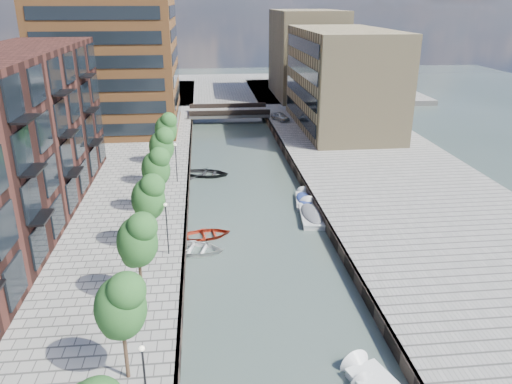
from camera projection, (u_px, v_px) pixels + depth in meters
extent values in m
plane|color=#38473F|center=(246.00, 188.00, 53.36)|extent=(300.00, 300.00, 0.00)
cube|color=gray|center=(391.00, 178.00, 54.77)|extent=(20.00, 140.00, 1.00)
cube|color=#332823|center=(188.00, 186.00, 52.58)|extent=(0.25, 140.00, 1.00)
cube|color=#332823|center=(302.00, 181.00, 53.79)|extent=(0.25, 140.00, 1.00)
cube|color=gray|center=(222.00, 89.00, 108.82)|extent=(80.00, 40.00, 1.00)
cube|color=#331813|center=(3.00, 147.00, 39.22)|extent=(8.00, 38.00, 14.00)
cube|color=#97592B|center=(107.00, 21.00, 69.08)|extent=(18.00, 18.00, 30.00)
cube|color=#9A855E|center=(342.00, 79.00, 72.46)|extent=(12.00, 25.00, 14.00)
cube|color=#9A855E|center=(306.00, 54.00, 96.21)|extent=(12.00, 20.00, 16.00)
cube|color=gray|center=(229.00, 113.00, 82.57)|extent=(13.00, 6.00, 0.60)
cube|color=#332823|center=(230.00, 113.00, 79.75)|extent=(13.00, 0.40, 0.80)
cube|color=#332823|center=(228.00, 106.00, 84.95)|extent=(13.00, 0.40, 0.80)
cylinder|color=#382619|center=(126.00, 351.00, 24.69)|extent=(0.20, 0.20, 3.20)
ellipsoid|color=#1A471B|center=(120.00, 304.00, 23.71)|extent=(2.50, 2.50, 3.25)
cylinder|color=#382619|center=(141.00, 277.00, 31.18)|extent=(0.20, 0.20, 3.20)
ellipsoid|color=#1A471B|center=(137.00, 238.00, 30.20)|extent=(2.50, 2.50, 3.25)
cylinder|color=#382619|center=(151.00, 230.00, 37.67)|extent=(0.20, 0.20, 3.20)
ellipsoid|color=#1A471B|center=(148.00, 196.00, 36.69)|extent=(2.50, 2.50, 3.25)
cylinder|color=#382619|center=(158.00, 196.00, 44.16)|extent=(0.20, 0.20, 3.20)
ellipsoid|color=#1A471B|center=(156.00, 166.00, 43.18)|extent=(2.50, 2.50, 3.25)
cylinder|color=#382619|center=(163.00, 171.00, 50.65)|extent=(0.20, 0.20, 3.20)
ellipsoid|color=#1A471B|center=(161.00, 145.00, 49.67)|extent=(2.50, 2.50, 3.25)
cylinder|color=#382619|center=(167.00, 151.00, 57.14)|extent=(0.20, 0.20, 3.20)
ellipsoid|color=#1A471B|center=(166.00, 128.00, 56.16)|extent=(2.50, 2.50, 3.25)
sphere|color=#FFF2CC|center=(142.00, 348.00, 21.17)|extent=(0.24, 0.24, 0.24)
cylinder|color=black|center=(167.00, 230.00, 36.73)|extent=(0.10, 0.10, 4.00)
sphere|color=#FFF2CC|center=(165.00, 205.00, 36.01)|extent=(0.24, 0.24, 0.24)
cylinder|color=black|center=(176.00, 163.00, 51.56)|extent=(0.10, 0.10, 4.00)
sphere|color=#FFF2CC|center=(175.00, 145.00, 50.84)|extent=(0.24, 0.24, 0.24)
imported|color=#A42411|center=(207.00, 237.00, 42.39)|extent=(4.57, 3.60, 0.86)
imported|color=white|center=(194.00, 252.00, 39.84)|extent=(5.61, 4.60, 1.02)
imported|color=black|center=(207.00, 176.00, 57.03)|extent=(5.86, 4.81, 1.06)
cone|color=white|center=(360.00, 370.00, 27.01)|extent=(2.09, 1.55, 1.87)
cube|color=silver|center=(304.00, 203.00, 49.34)|extent=(2.15, 4.36, 0.59)
cube|color=silver|center=(304.00, 200.00, 49.22)|extent=(2.23, 4.46, 0.09)
cone|color=silver|center=(303.00, 195.00, 51.27)|extent=(1.65, 1.04, 1.54)
ellipsoid|color=navy|center=(304.00, 199.00, 49.21)|extent=(2.00, 3.99, 0.51)
cube|color=beige|center=(311.00, 218.00, 45.85)|extent=(2.40, 5.32, 0.73)
cube|color=beige|center=(312.00, 214.00, 45.71)|extent=(2.50, 5.44, 0.11)
cone|color=beige|center=(308.00, 207.00, 48.23)|extent=(2.00, 1.19, 1.91)
ellipsoid|color=#505157|center=(312.00, 214.00, 45.69)|extent=(2.25, 4.86, 0.63)
imported|color=silver|center=(280.00, 116.00, 78.45)|extent=(2.88, 4.01, 1.27)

